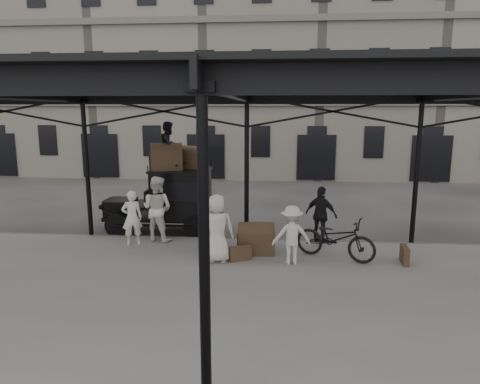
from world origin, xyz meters
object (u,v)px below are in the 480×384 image
object	(u,v)px
bicycle	(335,238)
steamer_trunk_platform	(256,240)
taxi	(172,198)
porter_official	(321,215)
porter_left	(132,218)
steamer_trunk_roof_near	(167,159)

from	to	relation	value
bicycle	steamer_trunk_platform	bearing A→B (deg)	107.48
taxi	porter_official	size ratio (longest dim) A/B	2.13
porter_left	porter_official	bearing A→B (deg)	162.21
taxi	steamer_trunk_roof_near	size ratio (longest dim) A/B	3.68
bicycle	steamer_trunk_roof_near	bearing A→B (deg)	90.25
steamer_trunk_platform	taxi	bearing A→B (deg)	137.20
steamer_trunk_platform	bicycle	bearing A→B (deg)	-11.64
steamer_trunk_roof_near	steamer_trunk_platform	distance (m)	4.17
porter_left	steamer_trunk_roof_near	xyz separation A→B (m)	(0.69, 1.58, 1.58)
taxi	porter_left	xyz separation A→B (m)	(-0.77, -1.83, -0.24)
porter_left	taxi	bearing A→B (deg)	-137.57
steamer_trunk_roof_near	steamer_trunk_platform	world-z (taller)	steamer_trunk_roof_near
steamer_trunk_roof_near	taxi	bearing A→B (deg)	57.91
steamer_trunk_roof_near	steamer_trunk_platform	bearing A→B (deg)	-48.64
porter_official	bicycle	size ratio (longest dim) A/B	0.79
taxi	porter_left	world-z (taller)	taxi
porter_official	bicycle	bearing A→B (deg)	130.35
porter_left	steamer_trunk_roof_near	world-z (taller)	steamer_trunk_roof_near
porter_official	taxi	bearing A→B (deg)	17.25
taxi	steamer_trunk_roof_near	world-z (taller)	steamer_trunk_roof_near
steamer_trunk_platform	steamer_trunk_roof_near	bearing A→B (deg)	141.04
bicycle	steamer_trunk_roof_near	world-z (taller)	steamer_trunk_roof_near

